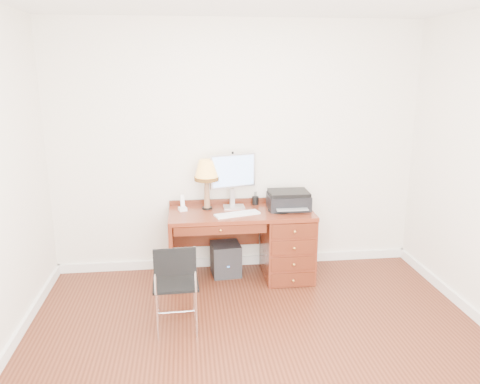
{
  "coord_description": "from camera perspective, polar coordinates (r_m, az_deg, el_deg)",
  "views": [
    {
      "loc": [
        -0.56,
        -3.23,
        2.19
      ],
      "look_at": [
        -0.03,
        1.2,
        1.01
      ],
      "focal_mm": 35.0,
      "sensor_mm": 36.0,
      "label": 1
    }
  ],
  "objects": [
    {
      "name": "room_shell",
      "position": [
        4.46,
        1.33,
        -13.92
      ],
      "size": [
        4.0,
        4.0,
        4.0
      ],
      "color": "white",
      "rests_on": "ground"
    },
    {
      "name": "mouse_pad",
      "position": [
        4.91,
        4.86,
        -2.13
      ],
      "size": [
        0.24,
        0.24,
        0.05
      ],
      "color": "black",
      "rests_on": "desk"
    },
    {
      "name": "printer",
      "position": [
        4.98,
        5.94,
        -0.97
      ],
      "size": [
        0.43,
        0.34,
        0.19
      ],
      "rotation": [
        0.0,
        0.0,
        -0.01
      ],
      "color": "black",
      "rests_on": "desk"
    },
    {
      "name": "desk",
      "position": [
        5.05,
        3.76,
        -5.85
      ],
      "size": [
        1.5,
        0.67,
        0.75
      ],
      "color": "maroon",
      "rests_on": "ground"
    },
    {
      "name": "leg_lamp",
      "position": [
        4.87,
        -4.1,
        2.28
      ],
      "size": [
        0.26,
        0.26,
        0.53
      ],
      "color": "black",
      "rests_on": "desk"
    },
    {
      "name": "equipment_box",
      "position": [
        5.16,
        -1.75,
        -8.16
      ],
      "size": [
        0.33,
        0.33,
        0.35
      ],
      "primitive_type": "cube",
      "rotation": [
        0.0,
        0.0,
        0.09
      ],
      "color": "black",
      "rests_on": "ground"
    },
    {
      "name": "monitor",
      "position": [
        4.95,
        -0.8,
        2.23
      ],
      "size": [
        0.5,
        0.22,
        0.58
      ],
      "rotation": [
        0.0,
        0.0,
        0.27
      ],
      "color": "silver",
      "rests_on": "desk"
    },
    {
      "name": "keyboard",
      "position": [
        4.76,
        -0.34,
        -2.71
      ],
      "size": [
        0.48,
        0.26,
        0.02
      ],
      "primitive_type": "cube",
      "rotation": [
        0.0,
        0.0,
        0.29
      ],
      "color": "white",
      "rests_on": "desk"
    },
    {
      "name": "ground",
      "position": [
        3.95,
        2.68,
        -18.93
      ],
      "size": [
        4.0,
        4.0,
        0.0
      ],
      "primitive_type": "plane",
      "color": "#3F1A0E",
      "rests_on": "ground"
    },
    {
      "name": "phone",
      "position": [
        4.93,
        -7.02,
        -1.71
      ],
      "size": [
        0.1,
        0.1,
        0.17
      ],
      "rotation": [
        0.0,
        0.0,
        0.27
      ],
      "color": "white",
      "rests_on": "desk"
    },
    {
      "name": "chair",
      "position": [
        4.01,
        -7.91,
        -10.46
      ],
      "size": [
        0.39,
        0.39,
        0.81
      ],
      "rotation": [
        0.0,
        0.0,
        0.03
      ],
      "color": "black",
      "rests_on": "ground"
    },
    {
      "name": "pen_cup",
      "position": [
        5.11,
        1.88,
        -1.04
      ],
      "size": [
        0.07,
        0.07,
        0.09
      ],
      "primitive_type": "cylinder",
      "color": "black",
      "rests_on": "desk"
    }
  ]
}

